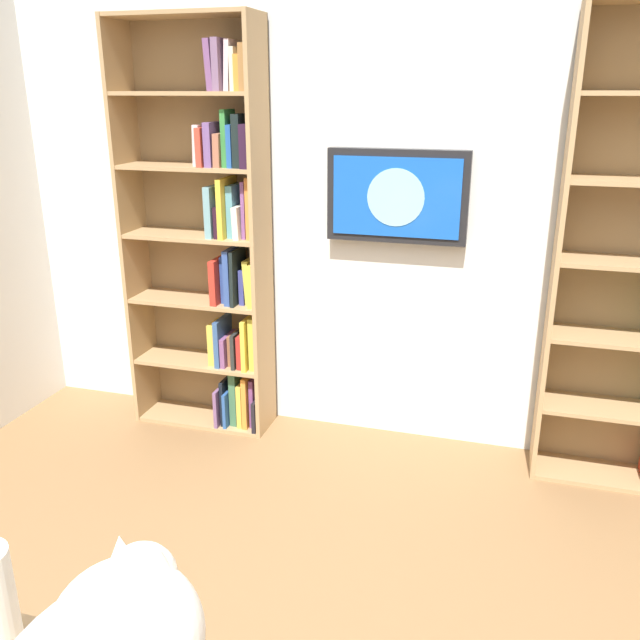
# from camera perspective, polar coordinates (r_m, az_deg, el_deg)

# --- Properties ---
(wall_back) EXTENTS (4.52, 0.06, 2.70)m
(wall_back) POSITION_cam_1_polar(r_m,az_deg,el_deg) (3.46, 7.77, 10.83)
(wall_back) COLOR silver
(wall_back) RESTS_ON ground
(bookshelf_right) EXTENTS (0.78, 0.28, 2.19)m
(bookshelf_right) POSITION_cam_1_polar(r_m,az_deg,el_deg) (3.65, -9.03, 6.47)
(bookshelf_right) COLOR tan
(bookshelf_right) RESTS_ON ground
(wall_mounted_tv) EXTENTS (0.70, 0.07, 0.46)m
(wall_mounted_tv) POSITION_cam_1_polar(r_m,az_deg,el_deg) (3.39, 6.57, 10.41)
(wall_mounted_tv) COLOR black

